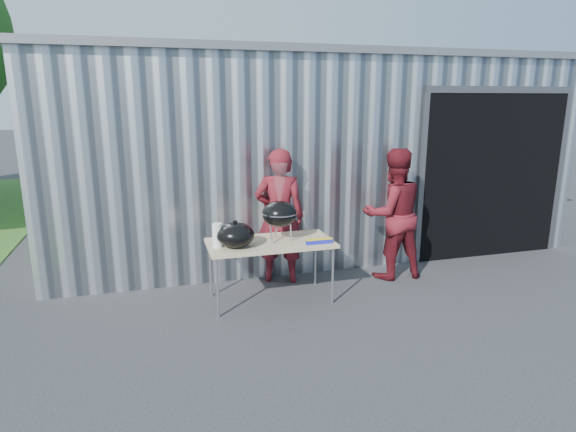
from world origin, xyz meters
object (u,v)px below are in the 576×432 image
object	(u,v)px
folding_table	(270,245)
person_bystander	(393,214)
person_cook	(279,216)
kettle_grill	(279,207)

from	to	relation	value
folding_table	person_bystander	distance (m)	1.84
person_cook	person_bystander	distance (m)	1.55
folding_table	person_cook	distance (m)	0.69
person_cook	folding_table	bearing A→B (deg)	83.29
folding_table	kettle_grill	bearing A→B (deg)	0.53
kettle_grill	person_bystander	bearing A→B (deg)	11.17
person_cook	person_bystander	world-z (taller)	person_cook
folding_table	kettle_grill	xyz separation A→B (m)	(0.12, 0.00, 0.46)
person_cook	person_bystander	xyz separation A→B (m)	(1.53, -0.26, -0.01)
folding_table	kettle_grill	distance (m)	0.48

